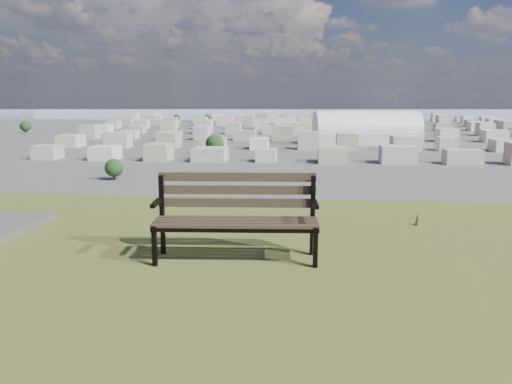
# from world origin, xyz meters

# --- Properties ---
(park_bench) EXTENTS (1.62, 0.62, 0.83)m
(park_bench) POSITION_xyz_m (0.32, 1.73, 25.47)
(park_bench) COLOR #3B3122
(park_bench) RESTS_ON hilltop_mesa
(arena) EXTENTS (60.56, 32.56, 24.32)m
(arena) POSITION_xyz_m (34.60, 282.47, 5.73)
(arena) COLOR #B9B9B5
(arena) RESTS_ON ground
(city_blocks) EXTENTS (395.00, 361.00, 7.00)m
(city_blocks) POSITION_xyz_m (0.00, 394.44, 3.50)
(city_blocks) COLOR #BEB2A7
(city_blocks) RESTS_ON ground
(city_trees) EXTENTS (406.52, 387.20, 9.98)m
(city_trees) POSITION_xyz_m (-26.39, 319.00, 4.83)
(city_trees) COLOR #2D2216
(city_trees) RESTS_ON ground
(bay_water) EXTENTS (2400.00, 700.00, 0.12)m
(bay_water) POSITION_xyz_m (0.00, 900.00, 0.00)
(bay_water) COLOR #929FB9
(bay_water) RESTS_ON ground
(far_hills) EXTENTS (2050.00, 340.00, 60.00)m
(far_hills) POSITION_xyz_m (-60.92, 1402.93, 25.47)
(far_hills) COLOR #93A5B7
(far_hills) RESTS_ON ground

